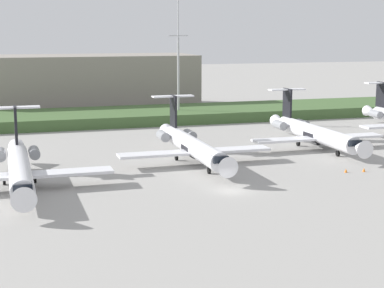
{
  "coord_description": "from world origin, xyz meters",
  "views": [
    {
      "loc": [
        -26.05,
        -68.97,
        19.31
      ],
      "look_at": [
        0.0,
        16.3,
        3.0
      ],
      "focal_mm": 57.94,
      "sensor_mm": 36.0,
      "label": 1
    }
  ],
  "objects_px": {
    "antenna_mast": "(178,67)",
    "regional_jet_second": "(19,167)",
    "safety_cone_mid_marker": "(364,170)",
    "safety_cone_front_marker": "(346,170)",
    "regional_jet_fourth": "(314,132)",
    "regional_jet_third": "(192,145)"
  },
  "relations": [
    {
      "from": "safety_cone_mid_marker",
      "to": "antenna_mast",
      "type": "bearing_deg",
      "value": 101.02
    },
    {
      "from": "safety_cone_mid_marker",
      "to": "regional_jet_third",
      "type": "bearing_deg",
      "value": 147.84
    },
    {
      "from": "regional_jet_second",
      "to": "safety_cone_mid_marker",
      "type": "height_order",
      "value": "regional_jet_second"
    },
    {
      "from": "safety_cone_front_marker",
      "to": "antenna_mast",
      "type": "bearing_deg",
      "value": 98.46
    },
    {
      "from": "regional_jet_fourth",
      "to": "antenna_mast",
      "type": "distance_m",
      "value": 40.87
    },
    {
      "from": "safety_cone_front_marker",
      "to": "regional_jet_fourth",
      "type": "bearing_deg",
      "value": 75.69
    },
    {
      "from": "regional_jet_third",
      "to": "safety_cone_front_marker",
      "type": "height_order",
      "value": "regional_jet_third"
    },
    {
      "from": "safety_cone_front_marker",
      "to": "regional_jet_second",
      "type": "bearing_deg",
      "value": 173.75
    },
    {
      "from": "regional_jet_fourth",
      "to": "antenna_mast",
      "type": "height_order",
      "value": "antenna_mast"
    },
    {
      "from": "regional_jet_second",
      "to": "regional_jet_fourth",
      "type": "bearing_deg",
      "value": 15.71
    },
    {
      "from": "antenna_mast",
      "to": "safety_cone_front_marker",
      "type": "bearing_deg",
      "value": -81.54
    },
    {
      "from": "regional_jet_second",
      "to": "safety_cone_mid_marker",
      "type": "bearing_deg",
      "value": -6.31
    },
    {
      "from": "regional_jet_second",
      "to": "safety_cone_mid_marker",
      "type": "xyz_separation_m",
      "value": [
        46.08,
        -5.09,
        -2.26
      ]
    },
    {
      "from": "regional_jet_third",
      "to": "safety_cone_front_marker",
      "type": "xyz_separation_m",
      "value": [
        18.38,
        -12.88,
        -2.26
      ]
    },
    {
      "from": "safety_cone_front_marker",
      "to": "regional_jet_third",
      "type": "bearing_deg",
      "value": 144.97
    },
    {
      "from": "antenna_mast",
      "to": "regional_jet_second",
      "type": "bearing_deg",
      "value": -124.43
    },
    {
      "from": "regional_jet_second",
      "to": "regional_jet_third",
      "type": "relative_size",
      "value": 1.0
    },
    {
      "from": "regional_jet_third",
      "to": "safety_cone_mid_marker",
      "type": "bearing_deg",
      "value": -32.16
    },
    {
      "from": "regional_jet_fourth",
      "to": "antenna_mast",
      "type": "relative_size",
      "value": 1.1
    },
    {
      "from": "regional_jet_second",
      "to": "safety_cone_mid_marker",
      "type": "relative_size",
      "value": 56.36
    },
    {
      "from": "regional_jet_fourth",
      "to": "safety_cone_front_marker",
      "type": "xyz_separation_m",
      "value": [
        -4.66,
        -18.28,
        -2.26
      ]
    },
    {
      "from": "regional_jet_second",
      "to": "regional_jet_fourth",
      "type": "xyz_separation_m",
      "value": [
        48.1,
        13.53,
        0.0
      ]
    }
  ]
}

